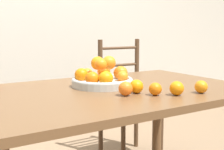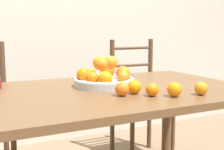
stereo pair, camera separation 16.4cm
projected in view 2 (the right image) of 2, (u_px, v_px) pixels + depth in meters
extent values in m
cube|color=beige|center=(40.00, 7.00, 2.90)|extent=(8.00, 0.06, 2.60)
cube|color=brown|center=(110.00, 92.00, 1.66)|extent=(1.50, 0.95, 0.03)
cylinder|color=brown|center=(167.00, 126.00, 2.36)|extent=(0.07, 0.07, 0.74)
cylinder|color=#B2B7B2|center=(104.00, 83.00, 1.74)|extent=(0.34, 0.34, 0.04)
torus|color=#B2B7B2|center=(104.00, 80.00, 1.74)|extent=(0.34, 0.34, 0.02)
sphere|color=orange|center=(123.00, 73.00, 1.78)|extent=(0.08, 0.08, 0.08)
sphere|color=orange|center=(107.00, 72.00, 1.85)|extent=(0.08, 0.08, 0.08)
sphere|color=orange|center=(90.00, 74.00, 1.82)|extent=(0.07, 0.07, 0.07)
sphere|color=orange|center=(83.00, 75.00, 1.74)|extent=(0.08, 0.08, 0.08)
sphere|color=orange|center=(92.00, 78.00, 1.64)|extent=(0.07, 0.07, 0.07)
sphere|color=orange|center=(105.00, 78.00, 1.62)|extent=(0.08, 0.08, 0.08)
sphere|color=orange|center=(123.00, 77.00, 1.69)|extent=(0.06, 0.06, 0.06)
sphere|color=orange|center=(111.00, 63.00, 1.75)|extent=(0.08, 0.08, 0.08)
sphere|color=orange|center=(100.00, 63.00, 1.74)|extent=(0.08, 0.08, 0.08)
sphere|color=orange|center=(102.00, 65.00, 1.69)|extent=(0.07, 0.07, 0.07)
sphere|color=orange|center=(174.00, 89.00, 1.46)|extent=(0.07, 0.07, 0.07)
sphere|color=orange|center=(122.00, 89.00, 1.48)|extent=(0.07, 0.07, 0.07)
sphere|color=orange|center=(134.00, 87.00, 1.53)|extent=(0.07, 0.07, 0.07)
sphere|color=orange|center=(201.00, 88.00, 1.50)|extent=(0.06, 0.06, 0.06)
sphere|color=orange|center=(152.00, 90.00, 1.47)|extent=(0.06, 0.06, 0.06)
cylinder|color=#513823|center=(5.00, 110.00, 2.29)|extent=(0.04, 0.04, 1.01)
cylinder|color=#513823|center=(132.00, 142.00, 2.40)|extent=(0.04, 0.04, 0.47)
cylinder|color=#513823|center=(173.00, 135.00, 2.56)|extent=(0.04, 0.04, 0.47)
cylinder|color=#513823|center=(112.00, 98.00, 2.68)|extent=(0.04, 0.04, 1.01)
cylinder|color=#513823|center=(150.00, 95.00, 2.84)|extent=(0.04, 0.04, 1.01)
cube|color=#513823|center=(142.00, 102.00, 2.60)|extent=(0.43, 0.41, 0.04)
cylinder|color=#513823|center=(132.00, 82.00, 2.74)|extent=(0.38, 0.03, 0.02)
cylinder|color=#513823|center=(132.00, 65.00, 2.72)|extent=(0.38, 0.03, 0.02)
cylinder|color=#513823|center=(132.00, 48.00, 2.70)|extent=(0.38, 0.03, 0.02)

